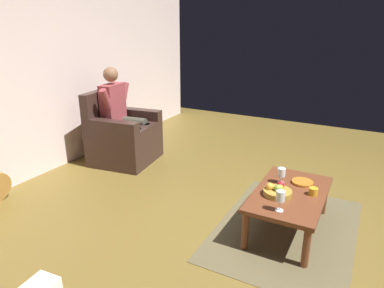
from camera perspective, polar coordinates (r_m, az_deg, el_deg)
ground_plane at (r=3.53m, az=16.36°, el=-13.10°), size 7.55×7.55×0.00m
wall_back at (r=4.75m, az=-23.16°, el=10.75°), size 6.62×0.06×2.52m
rug at (r=3.49m, az=15.28°, el=-13.31°), size 1.73×1.21×0.01m
armchair at (r=4.89m, az=-11.36°, el=1.15°), size 0.92×0.87×0.99m
person_seated at (r=4.80m, az=-11.63°, el=5.18°), size 0.66×0.61×1.30m
coffee_table at (r=3.32m, az=15.79°, el=-8.44°), size 1.03×0.61×0.39m
wine_glass_near at (r=2.92m, az=14.36°, el=-8.53°), size 0.07×0.07×0.18m
wine_glass_far at (r=3.41m, az=14.51°, el=-4.68°), size 0.08×0.08×0.15m
fruit_bowl at (r=3.20m, az=13.89°, el=-7.53°), size 0.25×0.25×0.11m
decorative_dish at (r=3.49m, az=17.74°, el=-6.03°), size 0.20×0.20×0.02m
candle_jar at (r=3.30m, az=19.36°, el=-7.39°), size 0.08×0.08×0.07m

